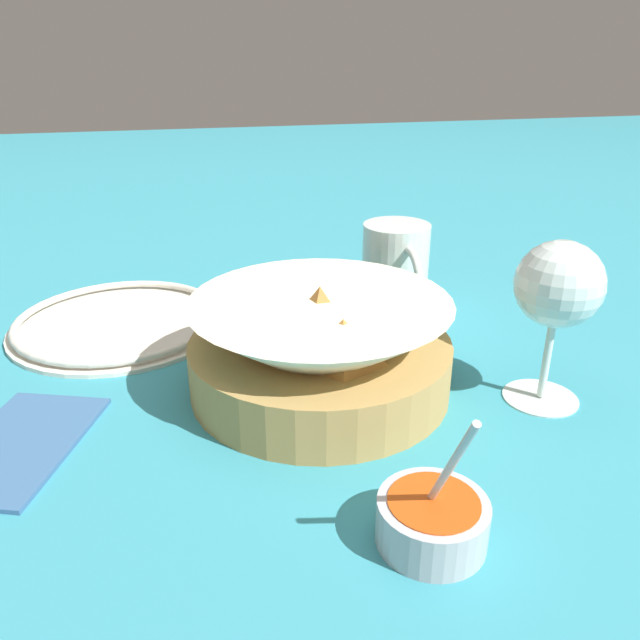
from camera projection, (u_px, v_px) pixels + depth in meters
ground_plane at (298, 411)px, 0.54m from camera, size 4.00×4.00×0.00m
food_basket at (321, 349)px, 0.56m from camera, size 0.24×0.24×0.10m
sauce_cup at (432, 519)px, 0.40m from camera, size 0.08×0.07×0.12m
wine_glass at (558, 290)px, 0.52m from camera, size 0.07×0.07×0.15m
beer_mug at (395, 270)px, 0.74m from camera, size 0.12×0.08×0.10m
side_plate at (119, 321)px, 0.70m from camera, size 0.24×0.24×0.01m
napkin at (19, 442)px, 0.50m from camera, size 0.17×0.13×0.01m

